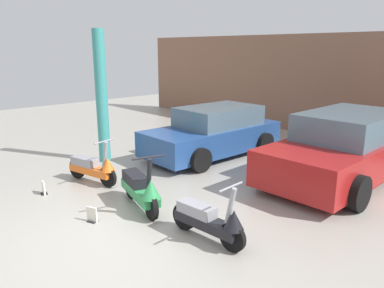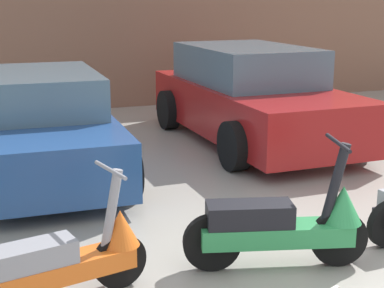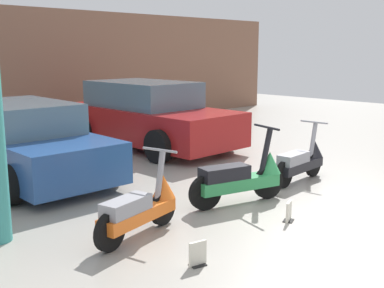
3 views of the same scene
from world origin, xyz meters
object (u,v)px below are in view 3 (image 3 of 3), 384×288
Objects in this scene: placard_near_right_scooter at (289,213)px; scooter_front_center at (302,161)px; scooter_front_left at (141,207)px; car_rear_left at (26,142)px; placard_near_left_scooter at (198,255)px; scooter_front_right at (242,177)px; car_rear_center at (149,116)px.

scooter_front_center is at bearing 28.60° from placard_near_right_scooter.
car_rear_left is at bearing 73.44° from scooter_front_left.
scooter_front_left is 1.09m from placard_near_left_scooter.
scooter_front_right is 5.93× the size of placard_near_left_scooter.
scooter_front_center is at bearing 44.77° from car_rear_left.
placard_near_right_scooter is (1.77, 0.10, 0.00)m from placard_near_left_scooter.
car_rear_center is (0.07, 4.12, 0.36)m from scooter_front_center.
scooter_front_left is at bearing -40.93° from car_rear_center.
scooter_front_left reaches higher than placard_near_right_scooter.
placard_near_left_scooter is (-3.57, -1.08, -0.23)m from scooter_front_center.
car_rear_left is 0.89× the size of car_rear_center.
placard_near_right_scooter is at bearing -83.67° from scooter_front_right.
car_rear_center is 16.87× the size of placard_near_left_scooter.
scooter_front_right reaches higher than placard_near_left_scooter.
scooter_front_left is 1.93m from placard_near_right_scooter.
car_rear_center is at bearing 83.07° from scooter_front_right.
car_rear_center is at bearing 55.00° from placard_near_left_scooter.
scooter_front_center is at bearing -12.09° from scooter_front_left.
placard_near_left_scooter is (-0.36, -4.51, -0.51)m from car_rear_left.
placard_near_left_scooter is at bearing -35.53° from car_rear_center.
scooter_front_right is at bearing -14.01° from scooter_front_left.
scooter_front_center is at bearing -1.55° from car_rear_center.
scooter_front_left is at bearing 177.03° from scooter_front_center.
scooter_front_left reaches higher than scooter_front_center.
car_rear_left is at bearing 129.39° from scooter_front_right.
scooter_front_center is 0.32× the size of car_rear_center.
scooter_front_left is 5.40× the size of placard_near_right_scooter.
car_rear_left reaches higher than scooter_front_center.
placard_near_left_scooter is 1.77m from placard_near_right_scooter.
scooter_front_right is at bearing 27.68° from placard_near_left_scooter.
car_rear_center reaches higher than scooter_front_left.
scooter_front_left is 3.48m from car_rear_left.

